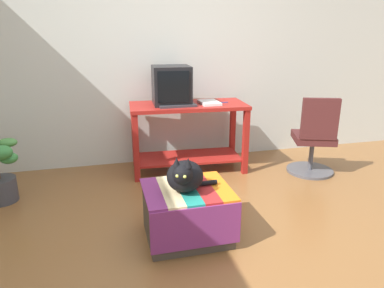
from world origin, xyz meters
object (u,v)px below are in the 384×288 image
(book, at_px, (209,103))
(cat, at_px, (185,176))
(office_chair, at_px, (314,141))
(tv_monitor, at_px, (171,86))
(keyboard, at_px, (177,106))
(ottoman_with_blanket, at_px, (187,213))
(desk, at_px, (188,126))

(book, bearing_deg, cat, -115.00)
(cat, bearing_deg, book, 88.44)
(book, xyz_separation_m, office_chair, (1.09, -0.43, -0.41))
(tv_monitor, height_order, book, tv_monitor)
(tv_monitor, distance_m, keyboard, 0.25)
(book, height_order, ottoman_with_blanket, book)
(book, bearing_deg, office_chair, -22.56)
(office_chair, bearing_deg, book, -1.73)
(cat, bearing_deg, desk, 97.47)
(desk, height_order, book, book)
(desk, height_order, tv_monitor, tv_monitor)
(desk, xyz_separation_m, book, (0.23, -0.06, 0.27))
(keyboard, relative_size, cat, 0.90)
(tv_monitor, distance_m, book, 0.46)
(desk, distance_m, ottoman_with_blanket, 1.48)
(office_chair, bearing_deg, ottoman_with_blanket, 48.36)
(tv_monitor, relative_size, cat, 0.97)
(tv_monitor, xyz_separation_m, ottoman_with_blanket, (-0.17, -1.44, -0.77))
(keyboard, bearing_deg, tv_monitor, 100.17)
(keyboard, height_order, office_chair, office_chair)
(keyboard, bearing_deg, cat, -101.20)
(keyboard, xyz_separation_m, book, (0.38, 0.06, 0.00))
(ottoman_with_blanket, height_order, office_chair, office_chair)
(desk, height_order, keyboard, keyboard)
(ottoman_with_blanket, xyz_separation_m, cat, (-0.02, -0.04, 0.33))
(ottoman_with_blanket, bearing_deg, keyboard, 80.94)
(keyboard, relative_size, book, 1.38)
(desk, height_order, cat, desk)
(desk, xyz_separation_m, ottoman_with_blanket, (-0.35, -1.40, -0.32))
(cat, bearing_deg, keyboard, 102.34)
(book, relative_size, office_chair, 0.33)
(keyboard, distance_m, book, 0.38)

